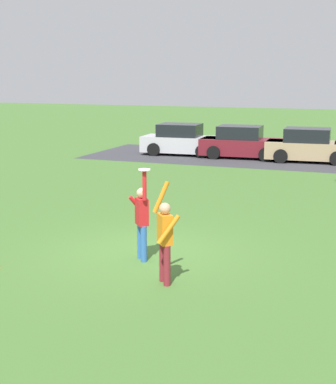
% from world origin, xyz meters
% --- Properties ---
extents(ground_plane, '(120.00, 120.00, 0.00)m').
position_xyz_m(ground_plane, '(0.00, 0.00, 0.00)').
color(ground_plane, '#426B2D').
extents(person_catcher, '(0.54, 0.57, 2.08)m').
position_xyz_m(person_catcher, '(0.12, -0.45, 0.98)').
color(person_catcher, '#3366B7').
rests_on(person_catcher, ground_plane).
extents(person_defender, '(0.64, 0.66, 2.05)m').
position_xyz_m(person_defender, '(1.15, -1.67, 0.98)').
color(person_defender, maroon).
rests_on(person_defender, ground_plane).
extents(frisbee_disc, '(0.26, 0.26, 0.02)m').
position_xyz_m(frisbee_disc, '(0.27, -0.62, 2.09)').
color(frisbee_disc, white).
rests_on(frisbee_disc, person_catcher).
extents(parked_car_silver, '(4.21, 2.24, 1.59)m').
position_xyz_m(parked_car_silver, '(-4.93, 16.43, 0.73)').
color(parked_car_silver, '#BCBCC1').
rests_on(parked_car_silver, ground_plane).
extents(parked_car_maroon, '(4.21, 2.24, 1.59)m').
position_xyz_m(parked_car_maroon, '(-1.74, 16.37, 0.73)').
color(parked_car_maroon, maroon).
rests_on(parked_car_maroon, ground_plane).
extents(parked_car_tan, '(4.21, 2.24, 1.59)m').
position_xyz_m(parked_car_tan, '(1.57, 16.24, 0.73)').
color(parked_car_tan, tan).
rests_on(parked_car_tan, ground_plane).
extents(parking_strip, '(22.31, 6.40, 0.01)m').
position_xyz_m(parking_strip, '(1.68, 16.37, 0.00)').
color(parking_strip, '#38383D').
rests_on(parking_strip, ground_plane).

